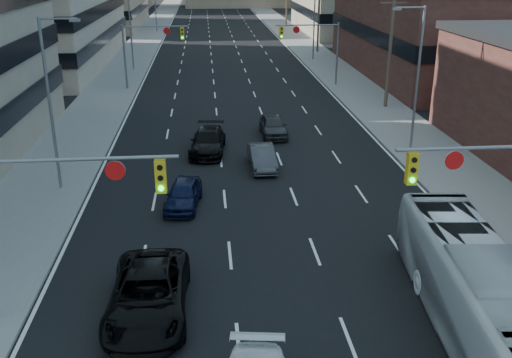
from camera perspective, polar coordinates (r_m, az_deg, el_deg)
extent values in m
cube|color=black|center=(139.60, -4.15, 16.39)|extent=(18.00, 300.00, 0.02)
cube|color=slate|center=(139.86, -9.06, 16.23)|extent=(5.00, 300.00, 0.15)
cube|color=slate|center=(140.28, 0.75, 16.49)|extent=(5.00, 300.00, 0.15)
cube|color=#472119|center=(65.19, 19.62, 13.77)|extent=(20.00, 30.00, 9.00)
cylinder|color=slate|center=(18.54, -17.82, 1.88)|extent=(6.50, 0.12, 0.12)
cube|color=gold|center=(18.34, -9.51, 0.27)|extent=(0.35, 0.28, 1.10)
cylinder|color=black|center=(18.07, -9.61, 1.13)|extent=(0.18, 0.06, 0.18)
cylinder|color=black|center=(18.19, -9.54, 0.09)|extent=(0.18, 0.06, 0.18)
cylinder|color=#0CE526|center=(18.32, -9.48, -0.93)|extent=(0.18, 0.06, 0.18)
cylinder|color=white|center=(18.40, -13.91, 0.82)|extent=(0.64, 0.06, 0.64)
cylinder|color=slate|center=(20.32, 22.53, 2.93)|extent=(6.50, 0.12, 0.12)
cube|color=gold|center=(19.46, 15.31, 1.03)|extent=(0.35, 0.28, 1.10)
cylinder|color=black|center=(19.20, 15.57, 1.84)|extent=(0.18, 0.06, 0.18)
cylinder|color=black|center=(19.32, 15.47, 0.86)|extent=(0.18, 0.06, 0.18)
cylinder|color=#0CE526|center=(19.44, 15.37, -0.11)|extent=(0.18, 0.06, 0.18)
cylinder|color=white|center=(19.88, 19.21, 1.77)|extent=(0.64, 0.06, 0.64)
cylinder|color=slate|center=(55.28, -12.99, 11.72)|extent=(0.18, 0.18, 6.00)
cylinder|color=slate|center=(54.59, -10.02, 14.79)|extent=(6.00, 0.12, 0.12)
cube|color=gold|center=(54.52, -7.38, 14.23)|extent=(0.35, 0.28, 1.10)
cylinder|color=black|center=(54.32, -7.40, 14.58)|extent=(0.18, 0.06, 0.18)
cylinder|color=black|center=(54.36, -7.39, 14.21)|extent=(0.18, 0.06, 0.18)
cylinder|color=#0CE526|center=(54.40, -7.37, 13.85)|extent=(0.18, 0.06, 0.18)
cylinder|color=white|center=(54.53, -8.91, 14.42)|extent=(0.64, 0.06, 0.64)
cylinder|color=slate|center=(56.20, 8.11, 12.19)|extent=(0.18, 0.18, 6.00)
cylinder|color=slate|center=(55.24, 5.13, 15.09)|extent=(6.00, 0.12, 0.12)
cube|color=gold|center=(54.95, 2.56, 14.43)|extent=(0.35, 0.28, 1.10)
cylinder|color=black|center=(54.75, 2.59, 14.78)|extent=(0.18, 0.06, 0.18)
cylinder|color=black|center=(54.80, 2.58, 14.41)|extent=(0.18, 0.06, 0.18)
cylinder|color=#0CE526|center=(54.84, 2.57, 14.05)|extent=(0.18, 0.06, 0.18)
cylinder|color=white|center=(55.09, 4.06, 14.68)|extent=(0.64, 0.06, 0.64)
cylinder|color=#4C3D2D|center=(47.85, 13.34, 13.32)|extent=(0.28, 0.28, 11.00)
cube|color=#4C3D2D|center=(47.56, 13.64, 16.77)|extent=(2.20, 0.10, 0.10)
cylinder|color=#4C3D2D|center=(76.78, 6.31, 16.52)|extent=(0.28, 0.28, 11.00)
cylinder|color=slate|center=(30.99, -19.87, 6.67)|extent=(0.16, 0.16, 9.00)
cylinder|color=slate|center=(30.06, -19.23, 14.91)|extent=(1.80, 0.10, 0.10)
cube|color=slate|center=(29.89, -17.67, 14.89)|extent=(0.50, 0.22, 0.14)
cylinder|color=slate|center=(64.98, -12.43, 14.45)|extent=(0.16, 0.16, 9.00)
cylinder|color=slate|center=(99.67, -10.04, 16.81)|extent=(0.16, 0.16, 9.00)
cylinder|color=slate|center=(37.20, 15.83, 9.39)|extent=(0.16, 0.16, 9.00)
cylinder|color=slate|center=(36.31, 15.16, 16.23)|extent=(1.80, 0.10, 0.10)
cube|color=slate|center=(36.05, 13.91, 16.18)|extent=(0.50, 0.22, 0.14)
cylinder|color=slate|center=(70.68, 5.84, 15.33)|extent=(0.16, 0.16, 9.00)
imported|color=black|center=(20.36, -10.70, -11.27)|extent=(2.74, 5.82, 1.61)
imported|color=silver|center=(20.30, 21.08, -10.21)|extent=(3.50, 11.07, 3.03)
imported|color=black|center=(28.56, -7.29, -1.51)|extent=(2.08, 4.07, 1.33)
imported|color=#3A3A3D|center=(33.61, 0.60, 2.19)|extent=(1.54, 4.08, 1.33)
imported|color=black|center=(36.43, -4.83, 3.77)|extent=(2.58, 5.29, 1.48)
imported|color=#2D2D2F|center=(39.89, 1.72, 5.36)|extent=(1.75, 4.26, 1.45)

